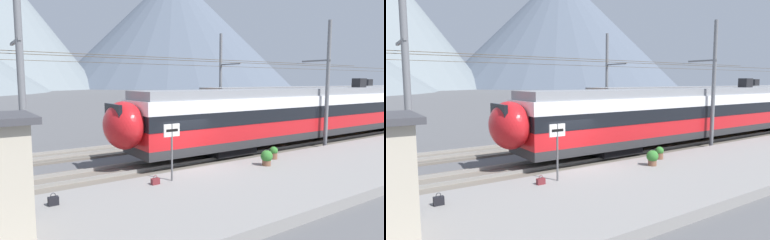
% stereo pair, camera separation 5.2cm
% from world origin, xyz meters
% --- Properties ---
extents(ground_plane, '(400.00, 400.00, 0.00)m').
position_xyz_m(ground_plane, '(0.00, 0.00, 0.00)').
color(ground_plane, '#565659').
extents(platform_slab, '(120.00, 6.26, 0.39)m').
position_xyz_m(platform_slab, '(0.00, -3.94, 0.19)').
color(platform_slab, gray).
rests_on(platform_slab, ground).
extents(track_near, '(120.00, 3.00, 0.28)m').
position_xyz_m(track_near, '(0.00, 1.50, 0.07)').
color(track_near, '#6B6359').
rests_on(track_near, ground).
extents(track_far, '(120.00, 3.00, 0.28)m').
position_xyz_m(track_far, '(0.00, 6.77, 0.07)').
color(track_far, '#6B6359').
rests_on(track_far, ground).
extents(train_near_platform, '(30.85, 2.95, 4.27)m').
position_xyz_m(train_near_platform, '(12.15, 1.50, 2.23)').
color(train_near_platform, '#2D2D30').
rests_on(train_near_platform, track_near).
extents(train_far_track, '(34.61, 3.04, 4.27)m').
position_xyz_m(train_far_track, '(22.40, 6.77, 2.23)').
color(train_far_track, '#2D2D30').
rests_on(train_far_track, track_far).
extents(catenary_mast_west, '(46.69, 2.12, 7.29)m').
position_xyz_m(catenary_mast_west, '(-7.00, -0.17, 3.85)').
color(catenary_mast_west, slate).
rests_on(catenary_mast_west, ground).
extents(catenary_mast_mid, '(46.69, 2.12, 8.08)m').
position_xyz_m(catenary_mast_mid, '(10.41, -0.19, 4.18)').
color(catenary_mast_mid, slate).
rests_on(catenary_mast_mid, ground).
extents(catenary_mast_far_side, '(46.69, 2.55, 8.22)m').
position_xyz_m(catenary_mast_far_side, '(9.35, 8.85, 4.25)').
color(catenary_mast_far_side, slate).
rests_on(catenary_mast_far_side, ground).
extents(platform_sign, '(0.70, 0.08, 2.28)m').
position_xyz_m(platform_sign, '(-1.99, -1.98, 2.06)').
color(platform_sign, '#59595B').
rests_on(platform_sign, platform_slab).
extents(passenger_walking, '(0.53, 0.22, 1.69)m').
position_xyz_m(passenger_walking, '(-7.38, -2.40, 1.33)').
color(passenger_walking, '#383842').
rests_on(passenger_walking, platform_slab).
extents(handbag_beside_passenger, '(0.32, 0.18, 0.41)m').
position_xyz_m(handbag_beside_passenger, '(-6.52, -2.20, 0.54)').
color(handbag_beside_passenger, black).
rests_on(handbag_beside_passenger, platform_slab).
extents(handbag_near_sign, '(0.32, 0.18, 0.36)m').
position_xyz_m(handbag_near_sign, '(-2.77, -2.04, 0.51)').
color(handbag_near_sign, maroon).
rests_on(handbag_near_sign, platform_slab).
extents(potted_plant_platform_edge, '(0.56, 0.56, 0.73)m').
position_xyz_m(potted_plant_platform_edge, '(2.95, -2.35, 0.80)').
color(potted_plant_platform_edge, brown).
rests_on(potted_plant_platform_edge, platform_slab).
extents(potted_plant_by_shelter, '(0.42, 0.42, 0.64)m').
position_xyz_m(potted_plant_by_shelter, '(4.27, -1.59, 0.74)').
color(potted_plant_by_shelter, brown).
rests_on(potted_plant_by_shelter, platform_slab).
extents(mountain_right_ridge, '(168.98, 168.98, 82.48)m').
position_xyz_m(mountain_right_ridge, '(123.89, 204.78, 41.24)').
color(mountain_right_ridge, '#515B6B').
rests_on(mountain_right_ridge, ground).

